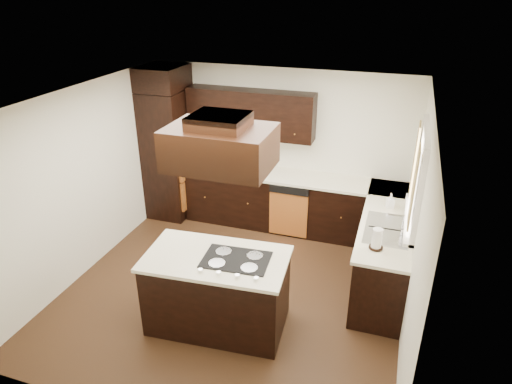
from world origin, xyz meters
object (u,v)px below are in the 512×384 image
range_hood (220,148)px  oven_column (169,154)px  island (217,292)px  spice_rack (227,160)px

range_hood → oven_column: bearing=129.7°
island → spice_rack: (-0.82, 2.42, 0.62)m
range_hood → spice_rack: bearing=110.6°
range_hood → spice_rack: range_hood is taller
oven_column → island: oven_column is taller
spice_rack → island: bearing=-62.7°
oven_column → spice_rack: 1.01m
oven_column → spice_rack: (1.01, 0.04, 0.00)m
island → range_hood: range_hood is taller
oven_column → island: (1.83, -2.37, -0.62)m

